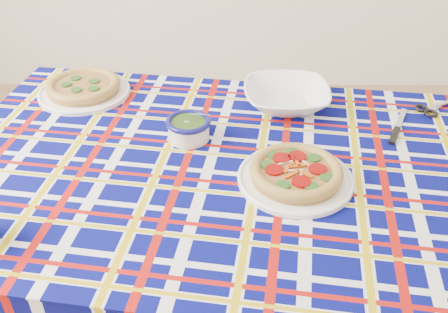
# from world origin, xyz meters

# --- Properties ---
(dining_table) EXTENTS (1.58, 1.12, 0.68)m
(dining_table) POSITION_xyz_m (-0.14, 0.18, 0.62)
(dining_table) COLOR brown
(dining_table) RESTS_ON floor
(tablecloth) EXTENTS (1.61, 1.15, 0.10)m
(tablecloth) POSITION_xyz_m (-0.14, 0.18, 0.64)
(tablecloth) COLOR #040756
(tablecloth) RESTS_ON dining_table
(main_focaccia_plate) EXTENTS (0.32, 0.32, 0.05)m
(main_focaccia_plate) POSITION_xyz_m (0.00, 0.12, 0.71)
(main_focaccia_plate) COLOR olive
(main_focaccia_plate) RESTS_ON tablecloth
(pesto_bowl) EXTENTS (0.13, 0.13, 0.07)m
(pesto_bowl) POSITION_xyz_m (-0.26, 0.31, 0.72)
(pesto_bowl) COLOR #1E350E
(pesto_bowl) RESTS_ON tablecloth
(serving_bowl) EXTENTS (0.25, 0.25, 0.06)m
(serving_bowl) POSITION_xyz_m (0.02, 0.48, 0.72)
(serving_bowl) COLOR white
(serving_bowl) RESTS_ON tablecloth
(second_focaccia_plate) EXTENTS (0.34, 0.34, 0.05)m
(second_focaccia_plate) POSITION_xyz_m (-0.59, 0.56, 0.71)
(second_focaccia_plate) COLOR olive
(second_focaccia_plate) RESTS_ON tablecloth
(table_knife) EXTENTS (0.11, 0.21, 0.01)m
(table_knife) POSITION_xyz_m (0.33, 0.40, 0.69)
(table_knife) COLOR silver
(table_knife) RESTS_ON tablecloth
(kitchen_scissors) EXTENTS (0.18, 0.16, 0.01)m
(kitchen_scissors) POSITION_xyz_m (0.47, 0.48, 0.69)
(kitchen_scissors) COLOR silver
(kitchen_scissors) RESTS_ON tablecloth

